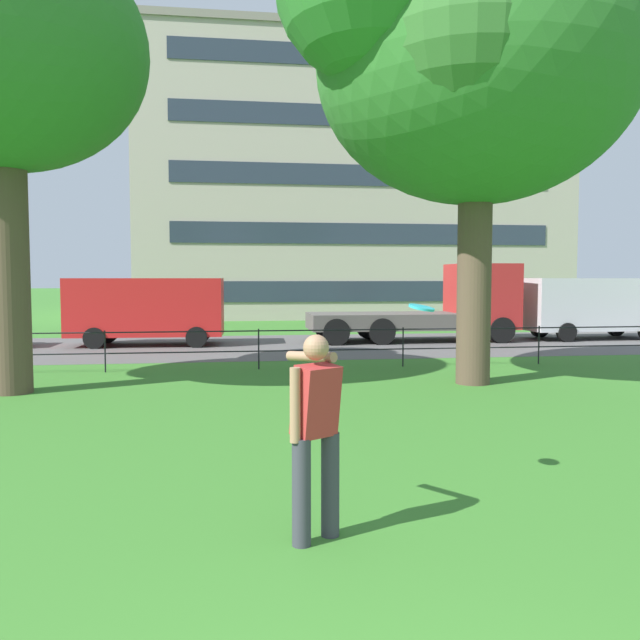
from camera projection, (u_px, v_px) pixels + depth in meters
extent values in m
cube|color=#565454|center=(252.00, 346.00, 21.35)|extent=(80.00, 7.91, 0.01)
cylinder|color=black|center=(105.00, 351.00, 15.41)|extent=(0.04, 0.04, 1.00)
cylinder|color=black|center=(259.00, 349.00, 15.91)|extent=(0.04, 0.04, 1.00)
cylinder|color=black|center=(403.00, 347.00, 16.41)|extent=(0.04, 0.04, 1.00)
cylinder|color=black|center=(539.00, 345.00, 16.91)|extent=(0.04, 0.04, 1.00)
cylinder|color=black|center=(259.00, 351.00, 15.91)|extent=(29.18, 0.03, 0.03)
cylinder|color=black|center=(259.00, 331.00, 15.88)|extent=(29.18, 0.03, 0.03)
cylinder|color=brown|center=(9.00, 262.00, 12.49)|extent=(0.77, 0.77, 5.09)
ellipsoid|color=#33752D|center=(2.00, 48.00, 12.23)|extent=(5.43, 5.43, 4.62)
sphere|color=#33672B|center=(1.00, 29.00, 13.97)|extent=(3.48, 3.48, 3.48)
cylinder|color=brown|center=(474.00, 271.00, 13.64)|extent=(0.71, 0.71, 4.78)
ellipsoid|color=#33752D|center=(477.00, 66.00, 13.37)|extent=(6.69, 6.69, 5.69)
sphere|color=#356B2D|center=(467.00, 41.00, 11.70)|extent=(3.37, 3.37, 3.37)
cylinder|color=#383842|center=(301.00, 492.00, 5.41)|extent=(0.16, 0.16, 0.91)
cylinder|color=#383842|center=(330.00, 484.00, 5.62)|extent=(0.16, 0.16, 0.91)
cube|color=#B22D2D|center=(316.00, 400.00, 5.46)|extent=(0.46, 0.44, 0.62)
sphere|color=#A87A5B|center=(316.00, 347.00, 5.43)|extent=(0.22, 0.22, 0.22)
cylinder|color=#A87A5B|center=(311.00, 357.00, 5.81)|extent=(0.41, 0.57, 0.13)
cylinder|color=#A87A5B|center=(295.00, 405.00, 5.32)|extent=(0.09, 0.09, 0.62)
cylinder|color=#2DB2C6|center=(422.00, 308.00, 6.66)|extent=(0.38, 0.38, 0.08)
cylinder|color=black|center=(7.00, 336.00, 21.83)|extent=(0.60, 0.21, 0.60)
cube|color=red|center=(147.00, 307.00, 21.58)|extent=(5.06, 2.13, 1.90)
cube|color=#283342|center=(208.00, 297.00, 21.77)|extent=(0.18, 1.67, 0.76)
cylinder|color=black|center=(201.00, 332.00, 22.74)|extent=(0.69, 0.26, 0.68)
cylinder|color=black|center=(197.00, 337.00, 20.89)|extent=(0.69, 0.26, 0.68)
cylinder|color=black|center=(107.00, 333.00, 22.41)|extent=(0.69, 0.26, 0.68)
cylinder|color=black|center=(94.00, 338.00, 20.56)|extent=(0.69, 0.26, 0.68)
cube|color=#B22323|center=(482.00, 296.00, 23.30)|extent=(2.11, 2.30, 2.30)
cube|color=#283342|center=(505.00, 286.00, 23.39)|extent=(0.12, 1.84, 0.87)
cube|color=#56514C|center=(382.00, 321.00, 22.86)|extent=(5.21, 2.31, 0.56)
cylinder|color=black|center=(478.00, 326.00, 24.46)|extent=(0.90, 0.30, 0.90)
cylinder|color=black|center=(501.00, 330.00, 22.37)|extent=(0.90, 0.30, 0.90)
cylinder|color=black|center=(369.00, 327.00, 23.89)|extent=(0.90, 0.30, 0.90)
cylinder|color=black|center=(382.00, 331.00, 21.80)|extent=(0.90, 0.30, 0.90)
cylinder|color=black|center=(327.00, 327.00, 23.68)|extent=(0.90, 0.30, 0.90)
cylinder|color=black|center=(336.00, 332.00, 21.59)|extent=(0.90, 0.30, 0.90)
cube|color=silver|center=(591.00, 304.00, 23.87)|extent=(5.07, 2.14, 1.90)
cube|color=#283342|center=(640.00, 295.00, 24.20)|extent=(0.18, 1.67, 0.76)
cylinder|color=black|center=(616.00, 327.00, 25.14)|extent=(0.69, 0.26, 0.68)
cylinder|color=black|center=(540.00, 328.00, 24.59)|extent=(0.69, 0.26, 0.68)
cylinder|color=black|center=(566.00, 332.00, 22.76)|extent=(0.69, 0.26, 0.68)
cube|color=#ADA393|center=(343.00, 193.00, 41.19)|extent=(24.25, 13.96, 15.35)
cube|color=gray|center=(343.00, 66.00, 40.68)|extent=(24.49, 14.20, 0.40)
cube|color=#283342|center=(365.00, 291.00, 34.66)|extent=(20.37, 0.06, 1.10)
cube|color=#283342|center=(365.00, 234.00, 34.46)|extent=(20.37, 0.06, 1.10)
cube|color=#283342|center=(365.00, 175.00, 34.26)|extent=(20.37, 0.06, 1.10)
cube|color=#283342|center=(366.00, 116.00, 34.06)|extent=(20.37, 0.06, 1.10)
cube|color=#283342|center=(366.00, 57.00, 33.86)|extent=(20.37, 0.06, 1.10)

